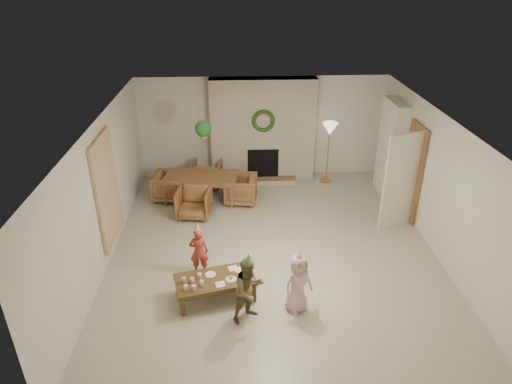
{
  "coord_description": "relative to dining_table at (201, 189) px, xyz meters",
  "views": [
    {
      "loc": [
        -0.65,
        -7.08,
        4.85
      ],
      "look_at": [
        -0.3,
        0.4,
        1.05
      ],
      "focal_mm": 31.72,
      "sensor_mm": 36.0,
      "label": 1
    }
  ],
  "objects": [
    {
      "name": "floor",
      "position": [
        1.47,
        -2.12,
        -0.29
      ],
      "size": [
        7.0,
        7.0,
        0.0
      ],
      "primitive_type": "plane",
      "color": "#B7B29E",
      "rests_on": "ground"
    },
    {
      "name": "ceiling",
      "position": [
        1.47,
        -2.12,
        2.21
      ],
      "size": [
        7.0,
        7.0,
        0.0
      ],
      "primitive_type": "plane",
      "rotation": [
        3.14,
        0.0,
        0.0
      ],
      "color": "white",
      "rests_on": "wall_back"
    },
    {
      "name": "wall_back",
      "position": [
        1.47,
        1.38,
        0.96
      ],
      "size": [
        7.0,
        0.0,
        7.0
      ],
      "primitive_type": "plane",
      "rotation": [
        1.57,
        0.0,
        0.0
      ],
      "color": "silver",
      "rests_on": "floor"
    },
    {
      "name": "wall_front",
      "position": [
        1.47,
        -5.62,
        0.96
      ],
      "size": [
        7.0,
        0.0,
        7.0
      ],
      "primitive_type": "plane",
      "rotation": [
        -1.57,
        0.0,
        0.0
      ],
      "color": "silver",
      "rests_on": "floor"
    },
    {
      "name": "wall_left",
      "position": [
        -1.53,
        -2.12,
        0.96
      ],
      "size": [
        0.0,
        7.0,
        7.0
      ],
      "primitive_type": "plane",
      "rotation": [
        1.57,
        0.0,
        1.57
      ],
      "color": "silver",
      "rests_on": "floor"
    },
    {
      "name": "wall_right",
      "position": [
        4.47,
        -2.12,
        0.96
      ],
      "size": [
        0.0,
        7.0,
        7.0
      ],
      "primitive_type": "plane",
      "rotation": [
        1.57,
        0.0,
        -1.57
      ],
      "color": "silver",
      "rests_on": "floor"
    },
    {
      "name": "fireplace_mass",
      "position": [
        1.47,
        1.18,
        0.96
      ],
      "size": [
        2.5,
        0.4,
        2.5
      ],
      "primitive_type": "cube",
      "color": "#58171B",
      "rests_on": "floor"
    },
    {
      "name": "fireplace_hearth",
      "position": [
        1.47,
        0.83,
        -0.23
      ],
      "size": [
        1.6,
        0.3,
        0.12
      ],
      "primitive_type": "cube",
      "color": "brown",
      "rests_on": "floor"
    },
    {
      "name": "fireplace_firebox",
      "position": [
        1.47,
        1.0,
        0.16
      ],
      "size": [
        0.75,
        0.12,
        0.75
      ],
      "primitive_type": "cube",
      "color": "black",
      "rests_on": "floor"
    },
    {
      "name": "fireplace_wreath",
      "position": [
        1.47,
        0.95,
        1.26
      ],
      "size": [
        0.54,
        0.1,
        0.54
      ],
      "primitive_type": "torus",
      "rotation": [
        1.57,
        0.0,
        0.0
      ],
      "color": "#214419",
      "rests_on": "fireplace_mass"
    },
    {
      "name": "floor_lamp_base",
      "position": [
        3.03,
        0.88,
        -0.27
      ],
      "size": [
        0.28,
        0.28,
        0.03
      ],
      "primitive_type": "cylinder",
      "color": "gold",
      "rests_on": "floor"
    },
    {
      "name": "floor_lamp_post",
      "position": [
        3.03,
        0.88,
        0.41
      ],
      "size": [
        0.03,
        0.03,
        1.36
      ],
      "primitive_type": "cylinder",
      "color": "gold",
      "rests_on": "floor"
    },
    {
      "name": "floor_lamp_shade",
      "position": [
        3.03,
        0.88,
        1.07
      ],
      "size": [
        0.36,
        0.36,
        0.3
      ],
      "primitive_type": "cone",
      "rotation": [
        3.14,
        0.0,
        0.0
      ],
      "color": "beige",
      "rests_on": "floor_lamp_post"
    },
    {
      "name": "bookshelf_carcass",
      "position": [
        4.31,
        0.18,
        0.81
      ],
      "size": [
        0.3,
        1.0,
        2.2
      ],
      "primitive_type": "cube",
      "color": "white",
      "rests_on": "floor"
    },
    {
      "name": "bookshelf_shelf_a",
      "position": [
        4.29,
        0.18,
        0.16
      ],
      "size": [
        0.3,
        0.92,
        0.03
      ],
      "primitive_type": "cube",
      "color": "white",
      "rests_on": "bookshelf_carcass"
    },
    {
      "name": "bookshelf_shelf_b",
      "position": [
        4.29,
        0.18,
        0.56
      ],
      "size": [
        0.3,
        0.92,
        0.03
      ],
      "primitive_type": "cube",
      "color": "white",
      "rests_on": "bookshelf_carcass"
    },
    {
      "name": "bookshelf_shelf_c",
      "position": [
        4.29,
        0.18,
        0.96
      ],
      "size": [
        0.3,
        0.92,
        0.03
      ],
      "primitive_type": "cube",
      "color": "white",
      "rests_on": "bookshelf_carcass"
    },
    {
      "name": "bookshelf_shelf_d",
      "position": [
        4.29,
        0.18,
        1.36
      ],
      "size": [
        0.3,
        0.92,
        0.03
      ],
      "primitive_type": "cube",
      "color": "white",
      "rests_on": "bookshelf_carcass"
    },
    {
      "name": "books_row_lower",
      "position": [
        4.27,
        0.03,
        0.3
      ],
      "size": [
        0.2,
        0.4,
        0.24
      ],
      "primitive_type": "cube",
      "color": "maroon",
      "rests_on": "bookshelf_shelf_a"
    },
    {
      "name": "books_row_mid",
      "position": [
        4.27,
        0.23,
        0.7
      ],
      "size": [
        0.2,
        0.44,
        0.24
      ],
      "primitive_type": "cube",
      "color": "#235583",
      "rests_on": "bookshelf_shelf_b"
    },
    {
      "name": "books_row_upper",
      "position": [
        4.27,
        0.08,
        1.09
      ],
      "size": [
        0.2,
        0.36,
        0.22
      ],
      "primitive_type": "cube",
      "color": "gold",
      "rests_on": "bookshelf_shelf_c"
    },
    {
      "name": "door_frame",
      "position": [
        4.43,
        -0.92,
        0.73
      ],
      "size": [
        0.05,
        0.86,
        2.04
      ],
      "primitive_type": "cube",
      "color": "brown",
      "rests_on": "floor"
    },
    {
      "name": "door_leaf",
      "position": [
        4.05,
        -1.3,
        0.71
      ],
      "size": [
        0.77,
        0.32,
        2.0
      ],
      "primitive_type": "cube",
      "rotation": [
        0.0,
        0.0,
        -1.22
      ],
      "color": "beige",
      "rests_on": "floor"
    },
    {
      "name": "curtain_panel",
      "position": [
        -1.49,
        -1.92,
        0.96
      ],
      "size": [
        0.06,
        1.2,
        2.0
      ],
      "primitive_type": "cube",
      "color": "beige",
      "rests_on": "wall_left"
    },
    {
      "name": "dining_table",
      "position": [
        0.0,
        0.0,
        0.0
      ],
      "size": [
        1.75,
        1.13,
        0.58
      ],
      "primitive_type": "imported",
      "rotation": [
        0.0,
        0.0,
        -0.14
      ],
      "color": "brown",
      "rests_on": "floor"
    },
    {
      "name": "dining_chair_near",
      "position": [
        -0.1,
        -0.72,
        0.03
      ],
      "size": [
        0.77,
        0.79,
        0.64
      ],
      "primitive_type": "imported",
      "rotation": [
        0.0,
        0.0,
        -0.14
      ],
      "color": "brown",
      "rests_on": "floor"
    },
    {
      "name": "dining_chair_far",
      "position": [
        0.1,
        0.72,
        0.03
      ],
      "size": [
        0.77,
        0.79,
        0.64
      ],
      "primitive_type": "imported",
      "rotation": [
        0.0,
        0.0,
        3.0
      ],
      "color": "brown",
      "rests_on": "floor"
    },
    {
      "name": "dining_chair_left",
      "position": [
        -0.72,
        0.1,
        0.03
      ],
      "size": [
        0.79,
        0.77,
        0.64
      ],
      "primitive_type": "imported",
      "rotation": [
        0.0,
        0.0,
        1.43
      ],
      "color": "brown",
      "rests_on": "floor"
    },
    {
      "name": "dining_chair_right",
      "position": [
        0.89,
        -0.12,
        0.03
      ],
      "size": [
        0.79,
        0.77,
        0.64
      ],
      "primitive_type": "imported",
      "rotation": [
        0.0,
        0.0,
        -1.71
      ],
      "color": "brown",
      "rests_on": "floor"
    },
    {
      "name": "hanging_plant_cord",
      "position": [
        0.17,
        -0.62,
        1.86
      ],
      "size": [
        0.01,
        0.01,
        0.7
      ],
      "primitive_type": "cylinder",
      "color": "tan",
      "rests_on": "ceiling"
    },
    {
      "name": "hanging_plant_pot",
      "position": [
        0.17,
        -0.62,
        1.51
      ],
      "size": [
        0.16,
        0.16,
        0.12
      ],
      "primitive_type": "cylinder",
      "color": "#945D2F",
      "rests_on": "hanging_plant_cord"
    },
    {
      "name": "hanging_plant_foliage",
      "position": [
        0.17,
        -0.62,
        1.63
      ],
      "size": [
        0.32,
        0.32,
        0.32
      ],
      "primitive_type": "sphere",
      "color": "#17451A",
      "rests_on": "hanging_plant_pot"
    },
    {
      "name": "coffee_table_top",
      "position": [
        0.43,
        -3.41,
        0.07
      ],
      "size": [
        1.36,
        0.91,
        0.06
      ],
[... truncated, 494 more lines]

